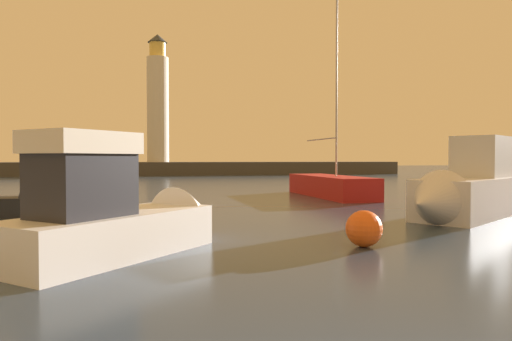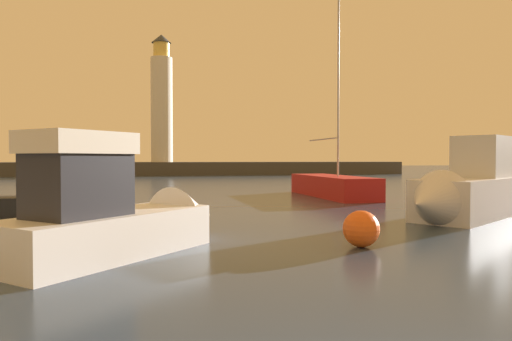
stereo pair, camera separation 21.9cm
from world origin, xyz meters
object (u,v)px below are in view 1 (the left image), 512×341
(motorboat_1, at_px, (467,191))
(lighthouse, at_px, (158,102))
(sailboat_moored, at_px, (330,185))
(motorboat_2, at_px, (134,216))
(mooring_buoy, at_px, (364,229))

(motorboat_1, bearing_deg, lighthouse, 102.38)
(motorboat_1, distance_m, sailboat_moored, 11.12)
(lighthouse, bearing_deg, motorboat_1, -77.62)
(lighthouse, bearing_deg, sailboat_moored, -76.24)
(motorboat_2, xyz_separation_m, mooring_buoy, (6.00, -0.69, -0.42))
(lighthouse, xyz_separation_m, mooring_buoy, (4.59, -56.41, -10.00))
(motorboat_1, height_order, motorboat_2, motorboat_1)
(sailboat_moored, bearing_deg, motorboat_2, -127.00)
(motorboat_1, bearing_deg, motorboat_2, -162.36)
(motorboat_1, distance_m, mooring_buoy, 8.27)
(lighthouse, bearing_deg, mooring_buoy, -85.35)
(lighthouse, relative_size, motorboat_2, 2.85)
(lighthouse, distance_m, sailboat_moored, 42.97)
(motorboat_2, height_order, sailboat_moored, sailboat_moored)
(sailboat_moored, distance_m, mooring_buoy, 16.66)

